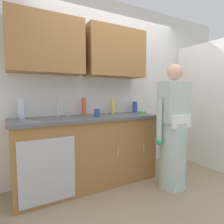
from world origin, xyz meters
TOP-DOWN VIEW (x-y plane):
  - ground_plane at (0.00, 0.00)m, footprint 9.00×9.00m
  - kitchen_wall_with_uppers at (-0.14, 0.99)m, footprint 4.80×0.44m
  - closet_door_panel at (1.45, 0.40)m, footprint 0.04×1.10m
  - counter_cabinet at (-0.55, 0.70)m, footprint 1.90×0.62m
  - countertop at (-0.55, 0.70)m, footprint 1.96×0.66m
  - sink at (-0.88, 0.71)m, footprint 0.50×0.36m
  - person_at_sink at (0.38, 0.06)m, footprint 0.55×0.34m
  - bottle_cleaner_spray at (0.38, 0.90)m, footprint 0.08×0.08m
  - bottle_water_tall at (-0.53, 0.90)m, footprint 0.06×0.06m
  - bottle_soap at (-0.08, 0.86)m, footprint 0.06×0.06m
  - bottle_dish_liquid at (-1.35, 0.86)m, footprint 0.08×0.08m
  - cup_by_sink at (-0.47, 0.58)m, footprint 0.08×0.08m
  - knife_on_counter at (-1.28, 0.55)m, footprint 0.16×0.21m
  - sponge at (0.37, 0.69)m, footprint 0.11×0.07m

SIDE VIEW (x-z plane):
  - ground_plane at x=0.00m, z-range 0.00..0.00m
  - counter_cabinet at x=-0.55m, z-range 0.00..0.90m
  - person_at_sink at x=0.38m, z-range -0.12..1.50m
  - countertop at x=-0.55m, z-range 0.90..0.94m
  - sink at x=-0.88m, z-range 0.75..1.10m
  - knife_on_counter at x=-1.28m, z-range 0.94..0.95m
  - sponge at x=0.37m, z-range 0.94..0.97m
  - cup_by_sink at x=-0.47m, z-range 0.94..1.05m
  - bottle_cleaner_spray at x=0.38m, z-range 0.94..1.12m
  - closet_door_panel at x=1.45m, z-range 0.00..2.10m
  - bottle_soap at x=-0.08m, z-range 0.94..1.16m
  - bottle_water_tall at x=-0.53m, z-range 0.94..1.19m
  - bottle_dish_liquid at x=-1.35m, z-range 0.94..1.20m
  - kitchen_wall_with_uppers at x=-0.14m, z-range 0.13..2.83m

